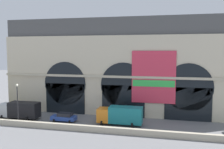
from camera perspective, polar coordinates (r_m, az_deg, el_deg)
name	(u,v)px	position (r m, az deg, el deg)	size (l,w,h in m)	color
ground_plane	(117,124)	(43.10, 1.26, -11.26)	(200.00, 200.00, 0.00)	slate
quay_parapet_wall	(111,130)	(38.49, -0.26, -12.59)	(90.00, 0.70, 0.95)	#B2A891
station_building	(126,68)	(48.73, 3.17, 1.56)	(48.90, 5.40, 18.67)	beige
box_truck_west	(20,110)	(48.83, -20.26, -7.54)	(7.50, 2.91, 3.12)	#ADB2B7
car_midwest	(64,117)	(45.22, -10.86, -9.50)	(4.40, 2.22, 1.55)	#28479E
box_truck_center	(120,115)	(42.23, 1.93, -9.22)	(7.50, 2.91, 3.12)	orange
street_lamp_quayside	(17,99)	(44.74, -20.75, -5.18)	(0.44, 0.44, 6.90)	black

